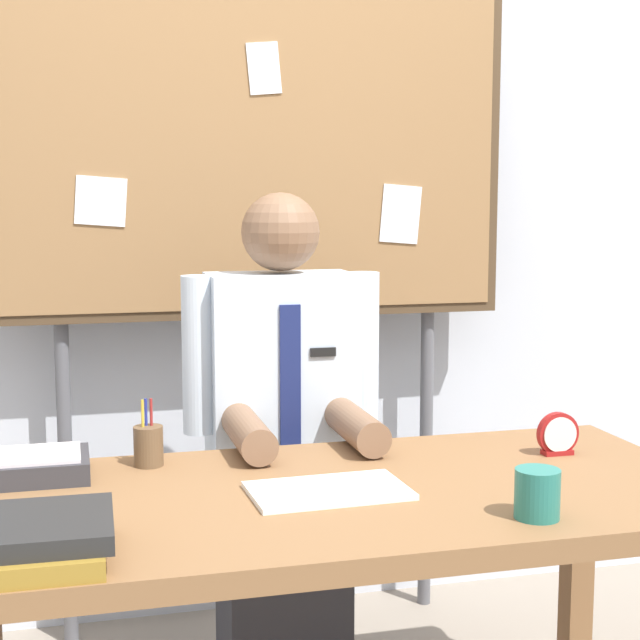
{
  "coord_description": "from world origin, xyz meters",
  "views": [
    {
      "loc": [
        -0.56,
        -1.95,
        1.39
      ],
      "look_at": [
        0.0,
        0.18,
        1.11
      ],
      "focal_mm": 53.99,
      "sensor_mm": 36.0,
      "label": 1
    }
  ],
  "objects_px": {
    "book_stack": "(46,538)",
    "desk": "(341,529)",
    "coffee_mug": "(537,494)",
    "paper_tray": "(30,466)",
    "person": "(282,462)",
    "bulletin_board": "(254,147)",
    "desk_clock": "(558,436)",
    "open_notebook": "(328,491)",
    "pen_holder": "(148,445)"
  },
  "relations": [
    {
      "from": "desk_clock",
      "to": "coffee_mug",
      "type": "height_order",
      "value": "desk_clock"
    },
    {
      "from": "book_stack",
      "to": "paper_tray",
      "type": "height_order",
      "value": "book_stack"
    },
    {
      "from": "open_notebook",
      "to": "coffee_mug",
      "type": "distance_m",
      "value": 0.44
    },
    {
      "from": "bulletin_board",
      "to": "paper_tray",
      "type": "xyz_separation_m",
      "value": [
        -0.66,
        -0.72,
        -0.76
      ]
    },
    {
      "from": "desk",
      "to": "coffee_mug",
      "type": "distance_m",
      "value": 0.45
    },
    {
      "from": "open_notebook",
      "to": "desk_clock",
      "type": "relative_size",
      "value": 3.18
    },
    {
      "from": "desk_clock",
      "to": "pen_holder",
      "type": "height_order",
      "value": "pen_holder"
    },
    {
      "from": "person",
      "to": "bulletin_board",
      "type": "bearing_deg",
      "value": 89.99
    },
    {
      "from": "person",
      "to": "desk_clock",
      "type": "height_order",
      "value": "person"
    },
    {
      "from": "open_notebook",
      "to": "person",
      "type": "bearing_deg",
      "value": 86.79
    },
    {
      "from": "coffee_mug",
      "to": "bulletin_board",
      "type": "bearing_deg",
      "value": 104.4
    },
    {
      "from": "bulletin_board",
      "to": "book_stack",
      "type": "xyz_separation_m",
      "value": [
        -0.61,
        -1.23,
        -0.75
      ]
    },
    {
      "from": "book_stack",
      "to": "desk_clock",
      "type": "height_order",
      "value": "desk_clock"
    },
    {
      "from": "coffee_mug",
      "to": "pen_holder",
      "type": "relative_size",
      "value": 0.62
    },
    {
      "from": "person",
      "to": "open_notebook",
      "type": "distance_m",
      "value": 0.63
    },
    {
      "from": "bulletin_board",
      "to": "person",
      "type": "bearing_deg",
      "value": -90.01
    },
    {
      "from": "desk_clock",
      "to": "desk",
      "type": "bearing_deg",
      "value": -166.8
    },
    {
      "from": "desk",
      "to": "book_stack",
      "type": "xyz_separation_m",
      "value": [
        -0.61,
        -0.25,
        0.12
      ]
    },
    {
      "from": "person",
      "to": "desk_clock",
      "type": "xyz_separation_m",
      "value": [
        0.6,
        -0.46,
        0.15
      ]
    },
    {
      "from": "desk",
      "to": "person",
      "type": "bearing_deg",
      "value": 90.0
    },
    {
      "from": "open_notebook",
      "to": "paper_tray",
      "type": "relative_size",
      "value": 1.3
    },
    {
      "from": "coffee_mug",
      "to": "book_stack",
      "type": "bearing_deg",
      "value": 178.28
    },
    {
      "from": "desk",
      "to": "open_notebook",
      "type": "relative_size",
      "value": 4.97
    },
    {
      "from": "paper_tray",
      "to": "bulletin_board",
      "type": "bearing_deg",
      "value": 47.75
    },
    {
      "from": "desk",
      "to": "person",
      "type": "relative_size",
      "value": 1.2
    },
    {
      "from": "book_stack",
      "to": "desk",
      "type": "bearing_deg",
      "value": 22.24
    },
    {
      "from": "person",
      "to": "bulletin_board",
      "type": "relative_size",
      "value": 0.66
    },
    {
      "from": "person",
      "to": "bulletin_board",
      "type": "distance_m",
      "value": 0.97
    },
    {
      "from": "open_notebook",
      "to": "desk",
      "type": "bearing_deg",
      "value": 29.99
    },
    {
      "from": "open_notebook",
      "to": "coffee_mug",
      "type": "height_order",
      "value": "coffee_mug"
    },
    {
      "from": "bulletin_board",
      "to": "desk_clock",
      "type": "distance_m",
      "value": 1.27
    },
    {
      "from": "paper_tray",
      "to": "pen_holder",
      "type": "bearing_deg",
      "value": 7.94
    },
    {
      "from": "person",
      "to": "desk_clock",
      "type": "bearing_deg",
      "value": -37.49
    },
    {
      "from": "open_notebook",
      "to": "pen_holder",
      "type": "distance_m",
      "value": 0.48
    },
    {
      "from": "open_notebook",
      "to": "desk_clock",
      "type": "xyz_separation_m",
      "value": [
        0.63,
        0.16,
        0.04
      ]
    },
    {
      "from": "desk",
      "to": "paper_tray",
      "type": "xyz_separation_m",
      "value": [
        -0.66,
        0.26,
        0.12
      ]
    },
    {
      "from": "book_stack",
      "to": "paper_tray",
      "type": "distance_m",
      "value": 0.51
    },
    {
      "from": "paper_tray",
      "to": "desk_clock",
      "type": "bearing_deg",
      "value": -5.44
    },
    {
      "from": "bulletin_board",
      "to": "paper_tray",
      "type": "relative_size",
      "value": 8.15
    },
    {
      "from": "coffee_mug",
      "to": "paper_tray",
      "type": "relative_size",
      "value": 0.38
    },
    {
      "from": "bulletin_board",
      "to": "open_notebook",
      "type": "relative_size",
      "value": 6.28
    },
    {
      "from": "desk",
      "to": "paper_tray",
      "type": "bearing_deg",
      "value": 158.48
    },
    {
      "from": "desk",
      "to": "book_stack",
      "type": "distance_m",
      "value": 0.67
    },
    {
      "from": "person",
      "to": "open_notebook",
      "type": "height_order",
      "value": "person"
    },
    {
      "from": "desk",
      "to": "paper_tray",
      "type": "height_order",
      "value": "paper_tray"
    },
    {
      "from": "book_stack",
      "to": "coffee_mug",
      "type": "relative_size",
      "value": 2.82
    },
    {
      "from": "coffee_mug",
      "to": "pen_holder",
      "type": "height_order",
      "value": "pen_holder"
    },
    {
      "from": "desk_clock",
      "to": "coffee_mug",
      "type": "bearing_deg",
      "value": -123.03
    },
    {
      "from": "bulletin_board",
      "to": "desk_clock",
      "type": "height_order",
      "value": "bulletin_board"
    },
    {
      "from": "desk",
      "to": "paper_tray",
      "type": "distance_m",
      "value": 0.72
    }
  ]
}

